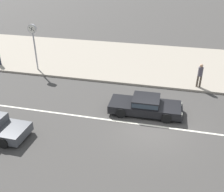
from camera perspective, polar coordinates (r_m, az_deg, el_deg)
ground_plane at (r=14.98m, az=8.55°, el=-6.39°), size 160.00×160.00×0.00m
lane_centre_stripe at (r=14.98m, az=8.55°, el=-6.38°), size 50.40×0.14×0.01m
kerb_strip at (r=23.78m, az=11.08°, el=7.06°), size 68.00×10.00×0.15m
sedan_black_4 at (r=15.82m, az=7.32°, el=-1.99°), size 4.38×1.90×1.06m
street_clock at (r=21.80m, az=-16.77°, el=12.39°), size 0.69×0.22×3.70m
pedestrian_mid_kerb at (r=19.38m, az=18.64°, el=4.61°), size 0.34×0.34×1.72m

